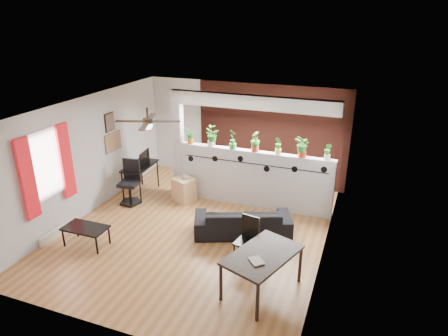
# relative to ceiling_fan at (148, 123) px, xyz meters

# --- Properties ---
(room_shell) EXTENTS (6.30, 7.10, 2.90)m
(room_shell) POSITION_rel_ceiling_fan_xyz_m (0.80, 0.30, -1.01)
(room_shell) COLOR #935E30
(room_shell) RESTS_ON ground
(partition_wall) EXTENTS (3.60, 0.18, 1.35)m
(partition_wall) POSITION_rel_ceiling_fan_xyz_m (1.60, 1.80, -1.64)
(partition_wall) COLOR #BCBCC1
(partition_wall) RESTS_ON ground
(ceiling_header) EXTENTS (3.60, 0.18, 0.30)m
(ceiling_header) POSITION_rel_ceiling_fan_xyz_m (1.60, 1.80, 0.14)
(ceiling_header) COLOR white
(ceiling_header) RESTS_ON room_shell
(pier_column) EXTENTS (0.22, 0.20, 2.60)m
(pier_column) POSITION_rel_ceiling_fan_xyz_m (-0.31, 1.80, -1.01)
(pier_column) COLOR #BCBCC1
(pier_column) RESTS_ON ground
(brick_panel) EXTENTS (3.90, 0.05, 2.60)m
(brick_panel) POSITION_rel_ceiling_fan_xyz_m (1.60, 3.27, -1.01)
(brick_panel) COLOR #A5402F
(brick_panel) RESTS_ON ground
(vine_decal) EXTENTS (3.31, 0.01, 0.30)m
(vine_decal) POSITION_rel_ceiling_fan_xyz_m (1.60, 1.70, -1.23)
(vine_decal) COLOR black
(vine_decal) RESTS_ON partition_wall
(window_assembly) EXTENTS (0.09, 1.30, 1.55)m
(window_assembly) POSITION_rel_ceiling_fan_xyz_m (-1.76, -0.90, -0.81)
(window_assembly) COLOR white
(window_assembly) RESTS_ON room_shell
(baseboard_heater) EXTENTS (0.08, 1.00, 0.18)m
(baseboard_heater) POSITION_rel_ceiling_fan_xyz_m (-1.74, -0.90, -2.22)
(baseboard_heater) COLOR silver
(baseboard_heater) RESTS_ON ground
(corkboard) EXTENTS (0.03, 0.60, 0.45)m
(corkboard) POSITION_rel_ceiling_fan_xyz_m (-1.78, 1.25, -0.96)
(corkboard) COLOR olive
(corkboard) RESTS_ON room_shell
(framed_art) EXTENTS (0.03, 0.34, 0.44)m
(framed_art) POSITION_rel_ceiling_fan_xyz_m (-1.78, 1.20, -0.46)
(framed_art) COLOR #8C7259
(framed_art) RESTS_ON room_shell
(ceiling_fan) EXTENTS (1.19, 1.19, 0.43)m
(ceiling_fan) POSITION_rel_ceiling_fan_xyz_m (0.00, 0.00, 0.00)
(ceiling_fan) COLOR black
(ceiling_fan) RESTS_ON room_shell
(potted_plant_0) EXTENTS (0.21, 0.24, 0.39)m
(potted_plant_0) POSITION_rel_ceiling_fan_xyz_m (0.02, 1.80, -0.76)
(potted_plant_0) COLOR #C76F17
(potted_plant_0) RESTS_ON partition_wall
(potted_plant_1) EXTENTS (0.28, 0.24, 0.46)m
(potted_plant_1) POSITION_rel_ceiling_fan_xyz_m (0.55, 1.80, -0.72)
(potted_plant_1) COLOR white
(potted_plant_1) RESTS_ON partition_wall
(potted_plant_2) EXTENTS (0.30, 0.29, 0.45)m
(potted_plant_2) POSITION_rel_ceiling_fan_xyz_m (1.07, 1.80, -0.72)
(potted_plant_2) COLOR #368931
(potted_plant_2) RESTS_ON partition_wall
(potted_plant_3) EXTENTS (0.28, 0.30, 0.46)m
(potted_plant_3) POSITION_rel_ceiling_fan_xyz_m (1.60, 1.80, -0.72)
(potted_plant_3) COLOR red
(potted_plant_3) RESTS_ON partition_wall
(potted_plant_4) EXTENTS (0.23, 0.25, 0.39)m
(potted_plant_4) POSITION_rel_ceiling_fan_xyz_m (2.13, 1.80, -0.76)
(potted_plant_4) COLOR #E7CD51
(potted_plant_4) RESTS_ON partition_wall
(potted_plant_5) EXTENTS (0.32, 0.31, 0.47)m
(potted_plant_5) POSITION_rel_ceiling_fan_xyz_m (2.65, 1.80, -0.71)
(potted_plant_5) COLOR red
(potted_plant_5) RESTS_ON partition_wall
(potted_plant_6) EXTENTS (0.22, 0.20, 0.37)m
(potted_plant_6) POSITION_rel_ceiling_fan_xyz_m (3.18, 1.80, -0.77)
(potted_plant_6) COLOR white
(potted_plant_6) RESTS_ON partition_wall
(sofa) EXTENTS (2.01, 1.37, 0.55)m
(sofa) POSITION_rel_ceiling_fan_xyz_m (1.75, 0.51, -2.04)
(sofa) COLOR black
(sofa) RESTS_ON ground
(cube_shelf) EXTENTS (0.60, 0.57, 0.57)m
(cube_shelf) POSITION_rel_ceiling_fan_xyz_m (-0.04, 1.46, -2.03)
(cube_shelf) COLOR tan
(cube_shelf) RESTS_ON ground
(cup) EXTENTS (0.18, 0.18, 0.11)m
(cup) POSITION_rel_ceiling_fan_xyz_m (0.01, 1.46, -1.69)
(cup) COLOR gray
(cup) RESTS_ON cube_shelf
(computer_desk) EXTENTS (0.61, 1.07, 0.75)m
(computer_desk) POSITION_rel_ceiling_fan_xyz_m (-1.23, 1.46, -1.63)
(computer_desk) COLOR black
(computer_desk) RESTS_ON ground
(monitor) EXTENTS (0.31, 0.09, 0.17)m
(monitor) POSITION_rel_ceiling_fan_xyz_m (-1.23, 1.61, -1.48)
(monitor) COLOR black
(monitor) RESTS_ON computer_desk
(office_chair) EXTENTS (0.54, 0.54, 1.04)m
(office_chair) POSITION_rel_ceiling_fan_xyz_m (-1.17, 0.92, -1.86)
(office_chair) COLOR black
(office_chair) RESTS_ON ground
(dining_table) EXTENTS (1.18, 1.48, 0.71)m
(dining_table) POSITION_rel_ceiling_fan_xyz_m (2.61, -1.11, -1.68)
(dining_table) COLOR black
(dining_table) RESTS_ON ground
(book) EXTENTS (0.30, 0.30, 0.02)m
(book) POSITION_rel_ceiling_fan_xyz_m (2.51, -1.41, -1.60)
(book) COLOR gray
(book) RESTS_ON dining_table
(folding_chair) EXTENTS (0.42, 0.42, 0.90)m
(folding_chair) POSITION_rel_ceiling_fan_xyz_m (2.15, -0.39, -1.79)
(folding_chair) COLOR black
(folding_chair) RESTS_ON ground
(coffee_table) EXTENTS (0.85, 0.48, 0.40)m
(coffee_table) POSITION_rel_ceiling_fan_xyz_m (-0.96, -0.99, -1.96)
(coffee_table) COLOR black
(coffee_table) RESTS_ON ground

